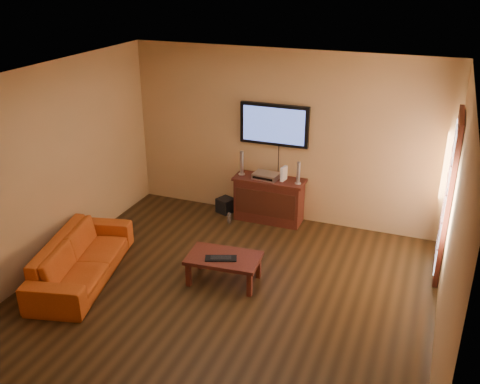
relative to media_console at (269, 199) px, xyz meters
The scene contains 14 objects.
ground_plane 2.31m from the media_console, 86.18° to the right, with size 5.00×5.00×0.00m, color black.
room_walls 2.12m from the media_console, 84.75° to the right, with size 5.00×5.00×5.00m.
french_door 2.76m from the media_console, 12.44° to the right, with size 0.07×1.02×2.22m.
media_console is the anchor object (origin of this frame).
television 1.20m from the media_console, 90.00° to the left, with size 1.09×0.08×0.65m.
coffee_table 1.93m from the media_console, 89.16° to the right, with size 0.98×0.64×0.37m.
sofa 3.06m from the media_console, 124.99° to the right, with size 1.94×0.57×0.76m, color #B74914.
speaker_left 0.72m from the media_console, behind, with size 0.11×0.11×0.39m.
speaker_right 0.70m from the media_console, ahead, with size 0.10×0.10×0.35m.
av_receiver 0.41m from the media_console, behind, with size 0.39×0.28×0.09m, color silver.
game_console 0.52m from the media_console, ahead, with size 0.05×0.16×0.22m, color white.
subwoofer 0.80m from the media_console, behind, with size 0.24×0.24×0.24m, color black.
bottle 0.70m from the media_console, 147.77° to the right, with size 0.07×0.07×0.19m.
keyboard 2.01m from the media_console, 89.44° to the right, with size 0.43×0.28×0.02m.
Camera 1 is at (2.22, -5.14, 3.86)m, focal length 40.00 mm.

